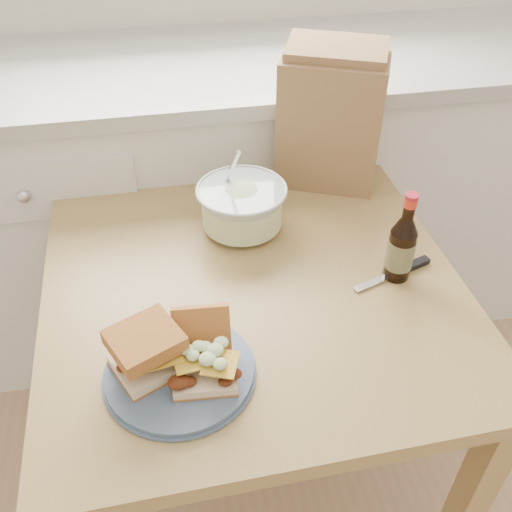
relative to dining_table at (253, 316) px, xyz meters
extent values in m
cube|color=white|center=(-0.01, 0.70, -0.17)|extent=(2.40, 0.60, 0.90)
cube|color=beige|center=(-0.01, 0.70, 0.30)|extent=(2.50, 0.64, 0.04)
cube|color=tan|center=(0.00, 0.00, 0.09)|extent=(0.89, 0.89, 0.04)
cube|color=tan|center=(0.39, -0.38, -0.28)|extent=(0.06, 0.06, 0.69)
cube|color=tan|center=(-0.39, 0.38, -0.28)|extent=(0.06, 0.06, 0.69)
cube|color=tan|center=(0.38, 0.39, -0.28)|extent=(0.06, 0.06, 0.69)
cylinder|color=#4A5D77|center=(-0.17, -0.22, 0.11)|extent=(0.26, 0.26, 0.02)
cube|color=beige|center=(-0.22, -0.21, 0.13)|extent=(0.15, 0.14, 0.02)
cube|color=gold|center=(-0.22, -0.21, 0.17)|extent=(0.09, 0.09, 0.00)
cube|color=#BC7732|center=(-0.22, -0.21, 0.19)|extent=(0.15, 0.14, 0.03)
cube|color=beige|center=(-0.13, -0.24, 0.13)|extent=(0.12, 0.11, 0.02)
cube|color=gold|center=(-0.13, -0.24, 0.17)|extent=(0.07, 0.07, 0.00)
cube|color=#BC7732|center=(-0.13, -0.18, 0.17)|extent=(0.11, 0.08, 0.09)
cone|color=silver|center=(0.01, 0.19, 0.16)|extent=(0.20, 0.20, 0.11)
cylinder|color=white|center=(0.01, 0.19, 0.15)|extent=(0.19, 0.19, 0.07)
torus|color=silver|center=(0.01, 0.19, 0.21)|extent=(0.21, 0.21, 0.01)
cylinder|color=silver|center=(-0.01, 0.22, 0.25)|extent=(0.04, 0.08, 0.14)
cylinder|color=black|center=(0.30, -0.04, 0.16)|extent=(0.06, 0.06, 0.12)
cone|color=black|center=(0.30, -0.04, 0.24)|extent=(0.06, 0.06, 0.04)
cylinder|color=black|center=(0.30, -0.04, 0.28)|extent=(0.02, 0.02, 0.05)
cylinder|color=red|center=(0.30, -0.04, 0.30)|extent=(0.03, 0.03, 0.02)
cylinder|color=#AF2035|center=(0.30, -0.04, 0.31)|extent=(0.03, 0.03, 0.01)
cylinder|color=#2F391C|center=(0.30, -0.04, 0.17)|extent=(0.06, 0.06, 0.07)
cube|color=silver|center=(0.27, -0.05, 0.11)|extent=(0.13, 0.06, 0.00)
cube|color=black|center=(0.35, -0.02, 0.11)|extent=(0.08, 0.04, 0.01)
cube|color=#A2744E|center=(0.26, 0.37, 0.27)|extent=(0.29, 0.25, 0.32)
camera|label=1|loc=(-0.16, -0.88, 0.92)|focal=40.00mm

